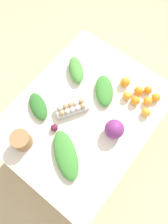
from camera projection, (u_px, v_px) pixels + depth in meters
name	position (u px, v px, depth m)	size (l,w,h in m)	color
ground_plane	(84.00, 137.00, 2.45)	(8.00, 8.00, 0.00)	#C6B289
dining_table	(84.00, 117.00, 1.84)	(1.36, 1.05, 0.73)	silver
cabbage_purple	(114.00, 129.00, 1.64)	(0.15, 0.15, 0.15)	#7A2D75
egg_carton	(72.00, 108.00, 1.73)	(0.27, 0.22, 0.09)	#B7B7B2
paper_bag	(21.00, 140.00, 1.62)	(0.15, 0.15, 0.13)	#997047
greens_bunch_scallion	(38.00, 106.00, 1.75)	(0.26, 0.12, 0.06)	#2D6B28
greens_bunch_chard	(66.00, 155.00, 1.61)	(0.39, 0.16, 0.07)	#3D8433
greens_bunch_beet_tops	(76.00, 70.00, 1.87)	(0.27, 0.12, 0.08)	#4C933D
greens_bunch_dandelion	(104.00, 91.00, 1.80)	(0.29, 0.15, 0.07)	#3D8433
beet_root	(54.00, 128.00, 1.69)	(0.06, 0.06, 0.06)	#5B1933
orange_0	(139.00, 91.00, 1.80)	(0.07, 0.07, 0.07)	orange
orange_1	(146.00, 112.00, 1.73)	(0.07, 0.07, 0.07)	#F9A833
orange_2	(135.00, 101.00, 1.76)	(0.07, 0.07, 0.07)	orange
orange_3	(148.00, 101.00, 1.77)	(0.07, 0.07, 0.07)	orange
orange_4	(148.00, 90.00, 1.80)	(0.07, 0.07, 0.07)	orange
orange_5	(125.00, 82.00, 1.82)	(0.08, 0.08, 0.08)	orange
orange_6	(127.00, 96.00, 1.78)	(0.07, 0.07, 0.07)	orange
orange_7	(156.00, 98.00, 1.78)	(0.07, 0.07, 0.07)	orange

